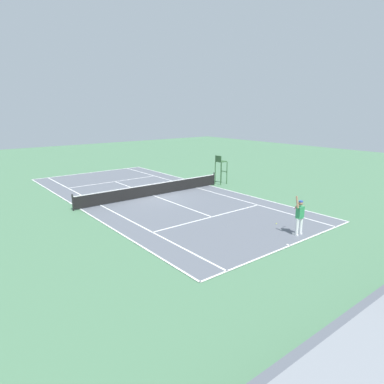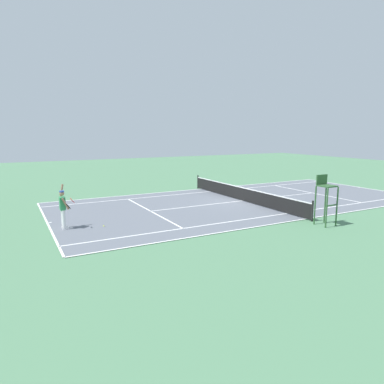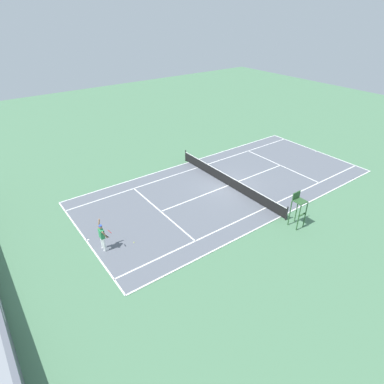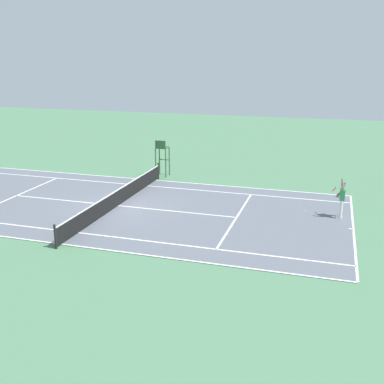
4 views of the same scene
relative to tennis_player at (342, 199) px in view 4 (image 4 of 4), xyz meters
name	(u,v)px [view 4 (image 4 of 4)]	position (x,y,z in m)	size (l,w,h in m)	color
ground_plane	(119,206)	(1.48, -11.29, -0.99)	(80.00, 80.00, 0.00)	#4C7A56
court	(119,206)	(1.48, -11.29, -0.98)	(11.08, 23.88, 0.03)	slate
net	(118,197)	(1.48, -11.29, -0.47)	(11.98, 0.10, 1.07)	black
tennis_player	(342,199)	(0.00, 0.00, 0.00)	(0.76, 0.62, 2.08)	white
tennis_ball	(305,211)	(-0.49, -1.73, -0.96)	(0.07, 0.07, 0.07)	#D1E533
umpire_chair	(162,153)	(-5.20, -11.29, 0.56)	(0.77, 0.77, 2.44)	#2D562D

